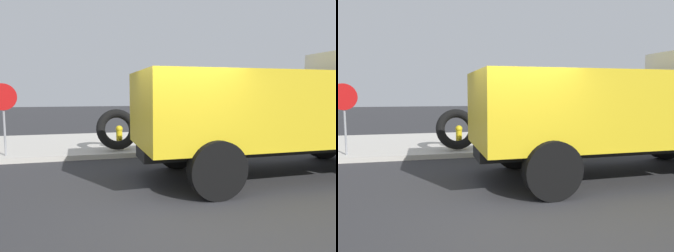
% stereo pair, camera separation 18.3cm
% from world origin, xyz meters
% --- Properties ---
extents(ground_plane, '(80.00, 80.00, 0.00)m').
position_xyz_m(ground_plane, '(0.00, 0.00, 0.00)').
color(ground_plane, '#2D2D30').
extents(sidewalk_curb, '(36.00, 5.00, 0.15)m').
position_xyz_m(sidewalk_curb, '(0.00, 6.50, 0.07)').
color(sidewalk_curb, '#BCB7AD').
rests_on(sidewalk_curb, ground).
extents(fire_hydrant, '(0.22, 0.51, 0.75)m').
position_xyz_m(fire_hydrant, '(-0.59, 4.80, 0.55)').
color(fire_hydrant, yellow).
rests_on(fire_hydrant, sidewalk_curb).
extents(loose_tire, '(1.36, 0.80, 1.32)m').
position_xyz_m(loose_tire, '(-0.67, 4.60, 0.81)').
color(loose_tire, black).
rests_on(loose_tire, sidewalk_curb).
extents(stop_sign, '(0.76, 0.08, 2.06)m').
position_xyz_m(stop_sign, '(-3.86, 4.46, 1.58)').
color(stop_sign, gray).
rests_on(stop_sign, sidewalk_curb).
extents(dump_truck_yellow, '(7.07, 2.95, 3.00)m').
position_xyz_m(dump_truck_yellow, '(3.18, 1.26, 1.61)').
color(dump_truck_yellow, gold).
rests_on(dump_truck_yellow, ground).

